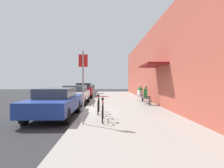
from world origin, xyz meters
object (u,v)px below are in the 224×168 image
street_sign (83,81)px  cafe_chair_1 (143,96)px  bicycle_1 (99,105)px  parking_meter (93,94)px  parked_car_1 (75,94)px  parked_car_2 (84,90)px  seated_patron_0 (146,94)px  parked_car_0 (55,102)px  bicycle_0 (103,111)px  seated_patron_2 (141,92)px  cafe_chair_0 (145,97)px  cafe_chair_2 (140,95)px

street_sign → cafe_chair_1: bearing=61.6°
bicycle_1 → parking_meter: bearing=100.5°
parked_car_1 → parked_car_2: size_ratio=1.00×
seated_patron_0 → parked_car_0: bearing=-145.0°
bicycle_0 → seated_patron_2: bearing=67.6°
parked_car_1 → seated_patron_0: (4.92, -1.96, 0.11)m
parked_car_2 → bicycle_0: bearing=-79.9°
parked_car_0 → cafe_chair_0: bearing=35.4°
cafe_chair_1 → cafe_chair_2: bearing=90.1°
bicycle_1 → cafe_chair_2: bicycle_1 is taller
parked_car_1 → parking_meter: (1.55, -2.81, 0.19)m
bicycle_0 → bicycle_1: bearing=97.9°
parking_meter → bicycle_0: (0.63, -3.83, -0.41)m
parked_car_2 → parking_meter: parked_car_2 is taller
bicycle_0 → street_sign: bearing=-134.8°
bicycle_1 → seated_patron_2: seated_patron_2 is taller
bicycle_0 → cafe_chair_1: (2.68, 5.53, 0.14)m
parked_car_0 → bicycle_1: (1.94, 0.48, -0.22)m
cafe_chair_1 → seated_patron_2: (0.06, 1.12, 0.19)m
bicycle_0 → cafe_chair_1: bearing=64.1°
street_sign → seated_patron_0: bearing=57.5°
bicycle_0 → seated_patron_0: 5.43m
cafe_chair_1 → parked_car_1: bearing=167.2°
parked_car_2 → cafe_chair_1: parked_car_2 is taller
parked_car_1 → bicycle_1: (1.94, -4.92, -0.22)m
cafe_chair_0 → cafe_chair_1: bearing=89.8°
parking_meter → seated_patron_2: parking_meter is taller
bicycle_0 → parking_meter: bearing=99.3°
parked_car_1 → seated_patron_2: bearing=0.2°
parking_meter → street_sign: bearing=-90.6°
bicycle_1 → cafe_chair_2: 5.72m
cafe_chair_2 → parking_meter: bearing=-139.7°
parked_car_1 → street_sign: 7.53m
parking_meter → bicycle_0: 3.90m
parked_car_0 → bicycle_1: size_ratio=2.57×
parking_meter → cafe_chair_2: 4.35m
parked_car_2 → bicycle_0: size_ratio=2.57×
seated_patron_2 → parking_meter: bearing=-140.0°
parked_car_2 → parking_meter: size_ratio=3.33×
street_sign → cafe_chair_1: (3.36, 6.21, -1.02)m
street_sign → cafe_chair_0: bearing=58.0°
parking_meter → cafe_chair_0: parking_meter is taller
cafe_chair_0 → parking_meter: bearing=-165.4°
parked_car_2 → street_sign: 13.08m
bicycle_1 → seated_patron_0: 4.21m
cafe_chair_0 → cafe_chair_2: bearing=90.0°
parked_car_0 → cafe_chair_2: size_ratio=5.06×
street_sign → seated_patron_2: street_sign is taller
parked_car_2 → bicycle_1: size_ratio=2.57×
parked_car_1 → bicycle_0: (2.18, -6.64, -0.22)m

